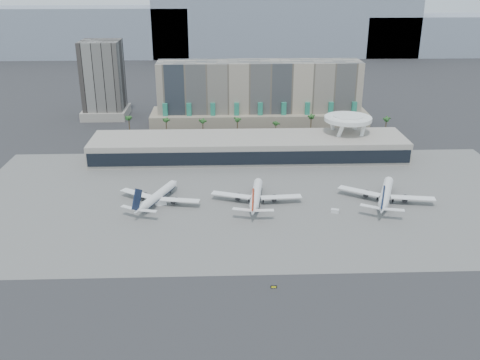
{
  "coord_description": "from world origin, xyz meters",
  "views": [
    {
      "loc": [
        -14.67,
        -166.75,
        98.28
      ],
      "look_at": [
        -7.24,
        40.0,
        15.09
      ],
      "focal_mm": 40.0,
      "sensor_mm": 36.0,
      "label": 1
    }
  ],
  "objects_px": {
    "airliner_left": "(157,196)",
    "taxiway_sign": "(274,287)",
    "airliner_right": "(386,194)",
    "service_vehicle_a": "(161,202)",
    "airliner_centre": "(256,195)",
    "service_vehicle_b": "(335,211)"
  },
  "relations": [
    {
      "from": "service_vehicle_a",
      "to": "airliner_right",
      "type": "bearing_deg",
      "value": -11.96
    },
    {
      "from": "service_vehicle_a",
      "to": "service_vehicle_b",
      "type": "xyz_separation_m",
      "value": [
        75.28,
        -10.91,
        -0.33
      ]
    },
    {
      "from": "airliner_left",
      "to": "taxiway_sign",
      "type": "bearing_deg",
      "value": -34.45
    },
    {
      "from": "airliner_left",
      "to": "taxiway_sign",
      "type": "height_order",
      "value": "airliner_left"
    },
    {
      "from": "airliner_centre",
      "to": "service_vehicle_b",
      "type": "height_order",
      "value": "airliner_centre"
    },
    {
      "from": "airliner_left",
      "to": "airliner_right",
      "type": "height_order",
      "value": "airliner_right"
    },
    {
      "from": "airliner_centre",
      "to": "taxiway_sign",
      "type": "bearing_deg",
      "value": -81.01
    },
    {
      "from": "taxiway_sign",
      "to": "airliner_centre",
      "type": "bearing_deg",
      "value": 91.63
    },
    {
      "from": "airliner_left",
      "to": "taxiway_sign",
      "type": "distance_m",
      "value": 82.59
    },
    {
      "from": "airliner_centre",
      "to": "taxiway_sign",
      "type": "relative_size",
      "value": 19.89
    },
    {
      "from": "airliner_centre",
      "to": "taxiway_sign",
      "type": "distance_m",
      "value": 68.06
    },
    {
      "from": "airliner_right",
      "to": "taxiway_sign",
      "type": "height_order",
      "value": "airliner_right"
    },
    {
      "from": "airliner_left",
      "to": "airliner_right",
      "type": "xyz_separation_m",
      "value": [
        101.59,
        -1.84,
        0.34
      ]
    },
    {
      "from": "airliner_left",
      "to": "airliner_centre",
      "type": "bearing_deg",
      "value": 20.92
    },
    {
      "from": "airliner_centre",
      "to": "service_vehicle_a",
      "type": "distance_m",
      "value": 42.22
    },
    {
      "from": "airliner_right",
      "to": "service_vehicle_a",
      "type": "height_order",
      "value": "airliner_right"
    },
    {
      "from": "airliner_centre",
      "to": "airliner_left",
      "type": "bearing_deg",
      "value": -173.7
    },
    {
      "from": "service_vehicle_b",
      "to": "taxiway_sign",
      "type": "relative_size",
      "value": 1.58
    },
    {
      "from": "airliner_right",
      "to": "service_vehicle_b",
      "type": "bearing_deg",
      "value": -135.15
    },
    {
      "from": "airliner_left",
      "to": "service_vehicle_a",
      "type": "relative_size",
      "value": 7.82
    },
    {
      "from": "service_vehicle_b",
      "to": "airliner_centre",
      "type": "bearing_deg",
      "value": -178.3
    },
    {
      "from": "taxiway_sign",
      "to": "airliner_right",
      "type": "bearing_deg",
      "value": 50.34
    }
  ]
}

